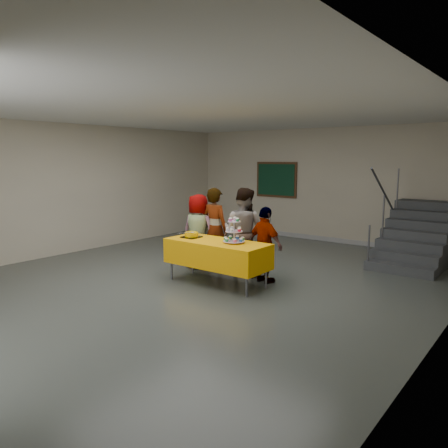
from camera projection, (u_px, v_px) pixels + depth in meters
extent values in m
plane|color=#4C514C|center=(200.00, 281.00, 7.93)|extent=(10.00, 10.00, 0.00)
cube|color=#BEB399|center=(323.00, 185.00, 11.60)|extent=(8.00, 0.04, 3.00)
cube|color=#BEB399|center=(70.00, 189.00, 10.13)|extent=(0.04, 10.00, 3.00)
cube|color=silver|center=(199.00, 112.00, 7.47)|extent=(8.00, 10.00, 0.04)
cube|color=#999999|center=(321.00, 238.00, 11.80)|extent=(7.90, 0.03, 0.12)
cylinder|color=#595960|center=(171.00, 260.00, 7.99)|extent=(0.04, 0.04, 0.73)
cylinder|color=#595960|center=(247.00, 275.00, 6.97)|extent=(0.04, 0.04, 0.73)
cylinder|color=#595960|center=(193.00, 254.00, 8.44)|extent=(0.04, 0.04, 0.73)
cylinder|color=#595960|center=(266.00, 268.00, 7.42)|extent=(0.04, 0.04, 0.73)
cube|color=#595960|center=(217.00, 243.00, 7.65)|extent=(1.80, 0.70, 0.02)
cube|color=#F6A204|center=(217.00, 253.00, 7.68)|extent=(1.88, 0.78, 0.44)
cylinder|color=silver|center=(234.00, 242.00, 7.50)|extent=(0.18, 0.18, 0.01)
cylinder|color=silver|center=(234.00, 231.00, 7.47)|extent=(0.02, 0.02, 0.42)
cylinder|color=silver|center=(234.00, 241.00, 7.49)|extent=(0.38, 0.38, 0.01)
cylinder|color=silver|center=(234.00, 231.00, 7.47)|extent=(0.30, 0.30, 0.01)
cylinder|color=silver|center=(234.00, 222.00, 7.44)|extent=(0.22, 0.22, 0.01)
cube|color=black|center=(191.00, 237.00, 8.00)|extent=(0.30, 0.30, 0.02)
cylinder|color=#F3B600|center=(191.00, 235.00, 8.00)|extent=(0.25, 0.25, 0.07)
ellipsoid|color=#F3B600|center=(191.00, 233.00, 7.99)|extent=(0.25, 0.25, 0.05)
ellipsoid|color=white|center=(192.00, 232.00, 7.93)|extent=(0.08, 0.08, 0.02)
cube|color=silver|center=(186.00, 233.00, 7.90)|extent=(0.30, 0.16, 0.04)
imported|color=slate|center=(198.00, 231.00, 8.80)|extent=(0.78, 0.56, 1.50)
imported|color=slate|center=(215.00, 229.00, 8.64)|extent=(0.61, 0.41, 1.64)
imported|color=slate|center=(243.00, 232.00, 8.26)|extent=(0.91, 0.77, 1.66)
imported|color=slate|center=(265.00, 245.00, 7.74)|extent=(0.86, 0.52, 1.37)
cube|color=#424447|center=(399.00, 269.00, 8.42)|extent=(1.30, 0.30, 0.18)
cube|color=#424447|center=(404.00, 262.00, 8.64)|extent=(1.30, 0.30, 0.36)
cube|color=#424447|center=(409.00, 255.00, 8.86)|extent=(1.30, 0.30, 0.54)
cube|color=#424447|center=(413.00, 248.00, 9.08)|extent=(1.30, 0.30, 0.72)
cube|color=#424447|center=(417.00, 241.00, 9.30)|extent=(1.30, 0.30, 0.90)
cube|color=#424447|center=(421.00, 235.00, 9.52)|extent=(1.30, 0.30, 1.08)
cube|color=#424447|center=(425.00, 230.00, 9.74)|extent=(1.30, 0.30, 1.26)
cube|color=#424447|center=(428.00, 228.00, 9.98)|extent=(1.30, 0.30, 1.26)
cylinder|color=#595960|center=(369.00, 247.00, 8.69)|extent=(0.04, 0.04, 0.90)
cylinder|color=#595960|center=(383.00, 216.00, 9.23)|extent=(0.04, 0.04, 0.90)
cylinder|color=#595960|center=(398.00, 188.00, 9.85)|extent=(0.04, 0.04, 0.90)
cylinder|color=#595960|center=(385.00, 195.00, 9.20)|extent=(0.04, 1.85, 1.20)
cube|color=#472B16|center=(276.00, 180.00, 12.43)|extent=(1.30, 0.04, 1.00)
cube|color=#123923|center=(276.00, 180.00, 12.41)|extent=(1.18, 0.02, 0.88)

